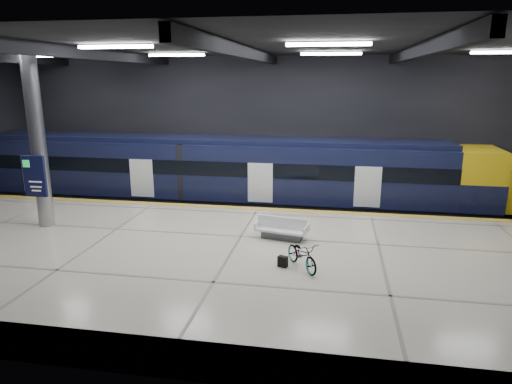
# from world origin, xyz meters

# --- Properties ---
(ground) EXTENTS (30.00, 30.00, 0.00)m
(ground) POSITION_xyz_m (0.00, 0.00, 0.00)
(ground) COLOR black
(ground) RESTS_ON ground
(room_shell) EXTENTS (30.10, 16.10, 8.05)m
(room_shell) POSITION_xyz_m (-0.00, 0.00, 5.72)
(room_shell) COLOR black
(room_shell) RESTS_ON ground
(platform) EXTENTS (30.00, 11.00, 1.10)m
(platform) POSITION_xyz_m (0.00, -2.50, 0.55)
(platform) COLOR beige
(platform) RESTS_ON ground
(safety_strip) EXTENTS (30.00, 0.40, 0.01)m
(safety_strip) POSITION_xyz_m (0.00, 2.75, 1.11)
(safety_strip) COLOR gold
(safety_strip) RESTS_ON platform
(rails) EXTENTS (30.00, 1.52, 0.16)m
(rails) POSITION_xyz_m (0.00, 5.50, 0.08)
(rails) COLOR gray
(rails) RESTS_ON ground
(train) EXTENTS (29.40, 2.84, 3.79)m
(train) POSITION_xyz_m (-1.31, 5.50, 2.06)
(train) COLOR black
(train) RESTS_ON ground
(bench) EXTENTS (2.02, 1.14, 0.84)m
(bench) POSITION_xyz_m (1.54, -0.99, 1.40)
(bench) COLOR #595B60
(bench) RESTS_ON platform
(bicycle) EXTENTS (1.46, 1.75, 0.90)m
(bicycle) POSITION_xyz_m (2.47, -3.54, 1.55)
(bicycle) COLOR #99999E
(bicycle) RESTS_ON platform
(pannier_bag) EXTENTS (0.35, 0.28, 0.35)m
(pannier_bag) POSITION_xyz_m (1.87, -3.54, 1.28)
(pannier_bag) COLOR black
(pannier_bag) RESTS_ON platform
(info_column) EXTENTS (0.90, 0.78, 6.90)m
(info_column) POSITION_xyz_m (-8.00, -1.03, 4.46)
(info_column) COLOR #9EA0A5
(info_column) RESTS_ON platform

